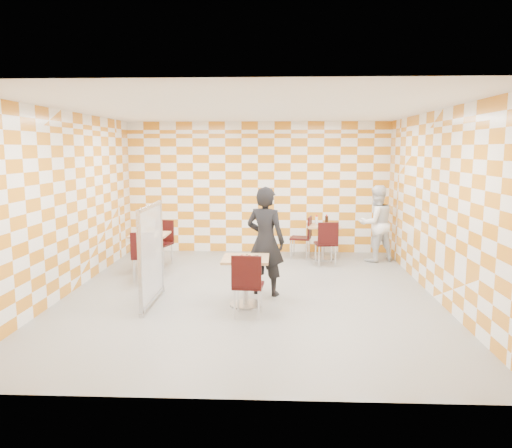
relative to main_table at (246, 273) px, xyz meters
The scene contains 15 objects.
room_shell 1.50m from the main_table, 88.82° to the left, with size 7.00×7.00×7.00m.
main_table is the anchor object (origin of this frame).
second_table 3.67m from the main_table, 66.27° to the left, with size 0.70×0.70×0.75m.
empty_table 2.89m from the main_table, 134.04° to the left, with size 0.70×0.70×0.75m.
chair_main_front 0.58m from the main_table, 84.04° to the right, with size 0.45×0.46×0.92m.
chair_second_front 3.05m from the main_table, 60.81° to the left, with size 0.47×0.48×0.92m.
chair_second_side 3.55m from the main_table, 72.33° to the left, with size 0.51×0.50×0.92m.
chair_empty_near 2.33m from the main_table, 146.15° to the left, with size 0.51×0.51×0.92m.
chair_empty_far 3.27m from the main_table, 125.57° to the left, with size 0.52×0.53×0.92m.
partition 1.48m from the main_table, behind, with size 0.08×1.38×1.55m.
man_dark 0.78m from the main_table, 65.08° to the left, with size 0.65×0.43×1.79m, color black.
man_white 4.11m from the main_table, 51.12° to the left, with size 0.79×0.62×1.63m, color white.
pizza_on_foil 0.26m from the main_table, 90.13° to the right, with size 0.40×0.40×0.04m.
sport_bottle 3.77m from the main_table, 69.12° to the left, with size 0.06×0.06×0.20m.
soda_bottle 3.71m from the main_table, 65.29° to the left, with size 0.07×0.07×0.23m.
Camera 1 is at (0.46, -7.97, 2.38)m, focal length 35.00 mm.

